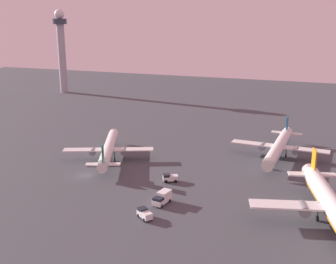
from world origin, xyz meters
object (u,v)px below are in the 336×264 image
cargo_loader (170,178)px  baggage_tractor (145,214)px  airplane_far_stand (333,207)px  airplane_mid_apron (279,147)px  catering_truck (162,198)px  airplane_taxiway_distant (109,149)px  control_tower (61,46)px

cargo_loader → baggage_tractor: size_ratio=1.02×
airplane_far_stand → airplane_mid_apron: 45.57m
catering_truck → cargo_loader: bearing=-66.0°
airplane_taxiway_distant → catering_truck: (27.87, -24.71, -1.98)m
airplane_mid_apron → catering_truck: size_ratio=6.64×
control_tower → airplane_far_stand: bearing=-39.2°
airplane_mid_apron → cargo_loader: bearing=53.3°
baggage_tractor → catering_truck: catering_truck is taller
cargo_loader → catering_truck: 14.28m
control_tower → airplane_taxiway_distant: bearing=-50.1°
baggage_tractor → airplane_far_stand: bearing=-36.8°
airplane_far_stand → airplane_taxiway_distant: (-66.49, 22.41, -0.88)m
airplane_mid_apron → baggage_tractor: 58.75m
control_tower → airplane_mid_apron: 158.10m
airplane_far_stand → airplane_taxiway_distant: size_ratio=1.29×
airplane_mid_apron → cargo_loader: (-25.90, -31.10, -2.68)m
control_tower → cargo_loader: (108.46, -111.00, -26.29)m
airplane_taxiway_distant → catering_truck: size_ratio=5.83×
cargo_loader → baggage_tractor: 22.66m
airplane_mid_apron → cargo_loader: airplane_mid_apron is taller
control_tower → catering_truck: size_ratio=8.03×
cargo_loader → baggage_tractor: (2.12, -22.56, 0.00)m
airplane_mid_apron → cargo_loader: 40.56m
cargo_loader → catering_truck: (3.13, -13.92, 0.40)m
control_tower → airplane_far_stand: control_tower is taller
airplane_taxiway_distant → baggage_tractor: bearing=-73.5°
airplane_far_stand → catering_truck: airplane_far_stand is taller
control_tower → cargo_loader: control_tower is taller
airplane_taxiway_distant → airplane_mid_apron: 54.56m
control_tower → airplane_mid_apron: control_tower is taller
cargo_loader → airplane_mid_apron: bearing=-64.7°
control_tower → cargo_loader: bearing=-45.7°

